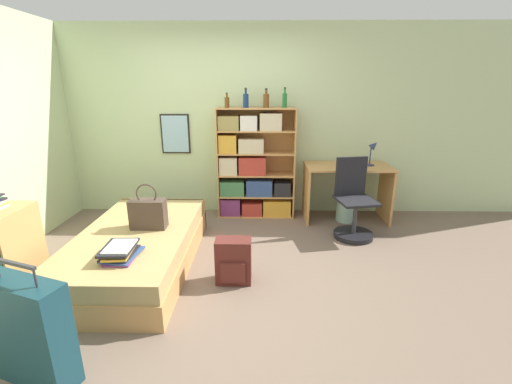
{
  "coord_description": "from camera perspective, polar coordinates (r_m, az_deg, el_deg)",
  "views": [
    {
      "loc": [
        0.57,
        -3.16,
        1.8
      ],
      "look_at": [
        0.51,
        0.2,
        0.75
      ],
      "focal_mm": 24.0,
      "sensor_mm": 36.0,
      "label": 1
    }
  ],
  "objects": [
    {
      "name": "book_stack_on_bed",
      "position": [
        3.17,
        -21.68,
        -9.17
      ],
      "size": [
        0.3,
        0.37,
        0.11
      ],
      "color": "#7A336B",
      "rests_on": "bed"
    },
    {
      "name": "desk_chair",
      "position": [
        4.38,
        15.89,
        -3.17
      ],
      "size": [
        0.51,
        0.51,
        0.97
      ],
      "color": "black",
      "rests_on": "ground_plane"
    },
    {
      "name": "bookcase",
      "position": [
        4.79,
        -0.73,
        3.96
      ],
      "size": [
        1.06,
        0.33,
        1.52
      ],
      "color": "tan",
      "rests_on": "ground_plane"
    },
    {
      "name": "wall_back",
      "position": [
        4.93,
        -5.75,
        11.43
      ],
      "size": [
        10.0,
        0.09,
        2.6
      ],
      "color": "beige",
      "rests_on": "ground_plane"
    },
    {
      "name": "ground_plane",
      "position": [
        3.68,
        -8.19,
        -12.13
      ],
      "size": [
        14.0,
        14.0,
        0.0
      ],
      "primitive_type": "plane",
      "color": "#756051"
    },
    {
      "name": "waste_bin",
      "position": [
        4.9,
        14.73,
        -3.06
      ],
      "size": [
        0.26,
        0.26,
        0.28
      ],
      "color": "#99C1B2",
      "rests_on": "ground_plane"
    },
    {
      "name": "suitcase",
      "position": [
        2.66,
        -33.51,
        -18.91
      ],
      "size": [
        0.59,
        0.36,
        0.84
      ],
      "color": "#143842",
      "rests_on": "ground_plane"
    },
    {
      "name": "bed",
      "position": [
        3.79,
        -19.1,
        -8.76
      ],
      "size": [
        1.09,
        2.04,
        0.4
      ],
      "color": "tan",
      "rests_on": "ground_plane"
    },
    {
      "name": "bottle_green",
      "position": [
        4.65,
        -4.87,
        14.72
      ],
      "size": [
        0.06,
        0.06,
        0.19
      ],
      "color": "brown",
      "rests_on": "bookcase"
    },
    {
      "name": "bottle_clear",
      "position": [
        4.67,
        1.71,
        15.05
      ],
      "size": [
        0.08,
        0.08,
        0.25
      ],
      "color": "brown",
      "rests_on": "bookcase"
    },
    {
      "name": "handbag",
      "position": [
        3.66,
        -17.53,
        -3.38
      ],
      "size": [
        0.36,
        0.17,
        0.47
      ],
      "color": "#47382D",
      "rests_on": "bed"
    },
    {
      "name": "desk",
      "position": [
        4.84,
        14.88,
        1.5
      ],
      "size": [
        1.14,
        0.61,
        0.77
      ],
      "color": "tan",
      "rests_on": "ground_plane"
    },
    {
      "name": "bottle_blue",
      "position": [
        4.68,
        4.8,
        15.06
      ],
      "size": [
        0.06,
        0.06,
        0.26
      ],
      "color": "#1E6B2D",
      "rests_on": "bookcase"
    },
    {
      "name": "bottle_brown",
      "position": [
        4.66,
        -1.71,
        15.07
      ],
      "size": [
        0.07,
        0.07,
        0.25
      ],
      "color": "navy",
      "rests_on": "bookcase"
    },
    {
      "name": "backpack",
      "position": [
        3.3,
        -3.77,
        -11.42
      ],
      "size": [
        0.33,
        0.23,
        0.43
      ],
      "color": "#56231E",
      "rests_on": "ground_plane"
    },
    {
      "name": "desk_lamp",
      "position": [
        4.83,
        18.93,
        6.79
      ],
      "size": [
        0.17,
        0.12,
        0.35
      ],
      "color": "navy",
      "rests_on": "desk"
    }
  ]
}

